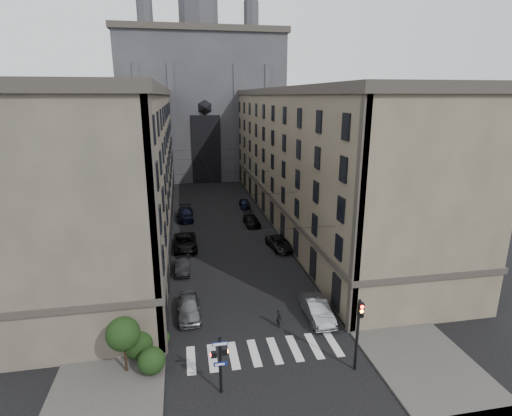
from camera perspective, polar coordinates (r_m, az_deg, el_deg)
ground at (r=26.83m, az=3.66°, el=-25.91°), size 260.00×260.00×0.00m
sidewalk_left at (r=58.38m, az=-15.37°, el=-2.52°), size 7.00×80.00×0.15m
sidewalk_right at (r=60.23m, az=4.93°, el=-1.44°), size 7.00×80.00×0.15m
zebra_crossing at (r=30.63m, az=1.22°, el=-19.81°), size 11.00×3.20×0.01m
building_left at (r=56.61m, az=-19.03°, el=6.29°), size 13.60×60.60×18.85m
building_right at (r=59.04m, az=7.92°, el=7.36°), size 13.60×60.60×18.85m
gothic_tower at (r=94.46m, az=-7.82°, el=15.61°), size 35.00×23.00×58.00m
pedestrian_signal_left at (r=26.05m, az=-5.16°, el=-20.84°), size 1.02×0.38×4.00m
traffic_light_right at (r=27.96m, az=14.42°, el=-16.13°), size 0.34×0.50×5.20m
shrub_cluster at (r=29.37m, az=-16.55°, el=-18.04°), size 3.90×4.40×3.90m
tram_wires at (r=56.24m, az=-5.19°, el=4.86°), size 14.00×60.00×0.43m
car_left_near at (r=34.71m, az=-9.55°, el=-13.83°), size 1.93×4.77×1.62m
car_left_midnear at (r=42.85m, az=-10.44°, el=-8.08°), size 1.56×4.24×1.39m
car_left_midfar at (r=48.82m, az=-10.09°, el=-4.87°), size 2.81×5.97×1.65m
car_left_far at (r=60.38m, az=-10.06°, el=-0.84°), size 2.33×5.69×1.65m
car_right_near at (r=34.32m, az=8.69°, el=-14.14°), size 1.74×4.99×1.64m
car_right_midnear at (r=48.21m, az=3.46°, el=-5.07°), size 3.00×5.31×1.40m
car_right_midfar at (r=56.86m, az=-0.65°, el=-1.77°), size 2.10×4.83×1.38m
car_right_far at (r=65.76m, az=-1.64°, el=0.65°), size 1.82×4.11×1.38m
pedestrian at (r=32.97m, az=3.30°, el=-15.28°), size 0.57×0.71×1.68m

